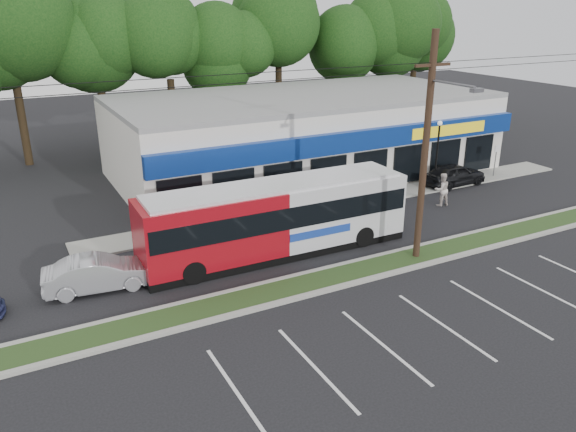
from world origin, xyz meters
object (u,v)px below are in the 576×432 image
Objects in this scene: utility_pole at (424,143)px; lamp_post at (438,146)px; metrobus at (277,217)px; car_dark at (454,174)px; pedestrian_a at (339,209)px; car_silver at (99,273)px; sign_post at (496,155)px; pedestrian_b at (442,189)px.

utility_pole is 11.76× the size of lamp_post.
metrobus is 2.94× the size of car_dark.
pedestrian_a is (-0.83, 5.07, -4.44)m from utility_pole.
car_silver is (-22.70, -3.83, -0.02)m from car_dark.
lamp_post is at bearing 75.69° from car_dark.
utility_pole is 22.47× the size of sign_post.
metrobus reaches higher than pedestrian_a.
lamp_post is at bearing -72.40° from car_silver.
pedestrian_b is at bearing -125.54° from lamp_post.
car_dark is 1.00× the size of car_silver.
utility_pole reaches higher than pedestrian_b.
metrobus is 6.52× the size of pedestrian_a.
lamp_post is 14.06m from metrobus.
car_silver is at bearing 179.59° from metrobus.
pedestrian_a is at bearing 19.81° from metrobus.
lamp_post reaches higher than car_dark.
metrobus is 4.69m from pedestrian_a.
utility_pole is at bearing -136.05° from lamp_post.
lamp_post is at bearing -118.64° from pedestrian_b.
car_silver is at bearing -171.58° from sign_post.
car_silver is 12.43m from pedestrian_a.
pedestrian_a is 1.02× the size of pedestrian_b.
car_silver is 19.40m from pedestrian_b.
sign_post is 0.52× the size of car_dark.
car_dark is (-3.66, -0.07, -0.82)m from sign_post.
metrobus is at bearing 103.52° from car_dark.
sign_post is (5.00, -0.23, -1.12)m from lamp_post.
car_silver is at bearing -169.06° from lamp_post.
utility_pole reaches higher than metrobus.
utility_pole is 15.71m from sign_post.
car_dark is 10.64m from pedestrian_a.
pedestrian_b is at bearing 148.33° from pedestrian_a.
utility_pole is 11.67m from lamp_post.
sign_post is 7.48m from pedestrian_b.
metrobus reaches higher than car_silver.
metrobus is 8.07m from car_silver.
utility_pole is at bearing 67.64° from pedestrian_a.
pedestrian_b reaches higher than car_silver.
utility_pole is at bearing 126.83° from car_dark.
pedestrian_b reaches higher than car_dark.
metrobus is 15.27m from car_dark.
pedestrian_a is at bearing 101.89° from car_dark.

